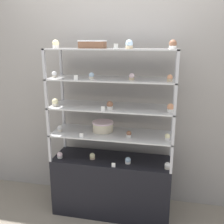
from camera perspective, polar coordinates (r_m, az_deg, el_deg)
name	(u,v)px	position (r m, az deg, el deg)	size (l,w,h in m)	color
ground_plane	(112,210)	(3.02, 0.00, -20.57)	(20.00, 20.00, 0.00)	gray
back_wall	(119,86)	(2.83, 1.49, 5.75)	(8.00, 0.05, 2.60)	gray
display_base	(112,185)	(2.85, 0.00, -15.61)	(1.19, 0.41, 0.61)	black
display_riser_lower	(112,135)	(2.61, 0.00, -5.03)	(1.19, 0.41, 0.27)	#B7B7BC
display_riser_middle	(112,108)	(2.53, 0.00, 0.78)	(1.19, 0.41, 0.27)	#B7B7BC
display_riser_upper	(112,80)	(2.47, 0.00, 6.92)	(1.19, 0.41, 0.27)	#B7B7BC
display_riser_top	(112,50)	(2.45, 0.00, 13.25)	(1.19, 0.41, 0.27)	#B7B7BC
layer_cake_centerpiece	(103,126)	(2.65, -2.00, -3.13)	(0.21, 0.21, 0.10)	beige
sheet_cake_frosted	(93,44)	(2.50, -4.26, 14.49)	(0.24, 0.14, 0.07)	brown
cupcake_0	(60,155)	(2.76, -11.28, -9.19)	(0.05, 0.05, 0.06)	white
cupcake_1	(92,156)	(2.69, -4.29, -9.56)	(0.05, 0.05, 0.06)	#CCB28C
cupcake_2	(128,160)	(2.60, 3.48, -10.49)	(0.05, 0.05, 0.06)	white
cupcake_3	(168,166)	(2.55, 11.99, -11.37)	(0.05, 0.05, 0.06)	beige
price_tag_0	(113,165)	(2.53, 0.32, -11.47)	(0.04, 0.00, 0.04)	white
cupcake_4	(60,128)	(2.70, -11.30, -3.53)	(0.05, 0.05, 0.06)	beige
cupcake_5	(129,134)	(2.50, 3.70, -4.80)	(0.05, 0.05, 0.06)	white
cupcake_6	(167,137)	(2.48, 11.95, -5.34)	(0.05, 0.05, 0.06)	white
price_tag_1	(82,136)	(2.49, -6.66, -5.11)	(0.04, 0.00, 0.04)	white
cupcake_7	(55,103)	(2.59, -12.28, 2.03)	(0.06, 0.06, 0.08)	beige
cupcake_8	(110,105)	(2.42, -0.54, 1.48)	(0.06, 0.06, 0.08)	white
cupcake_9	(171,108)	(2.38, 12.62, 0.87)	(0.06, 0.06, 0.08)	white
price_tag_2	(103,109)	(2.36, -1.99, 0.72)	(0.04, 0.00, 0.04)	white
cupcake_10	(54,74)	(2.59, -12.44, 7.99)	(0.05, 0.05, 0.06)	beige
cupcake_11	(92,76)	(2.44, -4.48, 7.86)	(0.05, 0.05, 0.06)	beige
cupcake_12	(132,77)	(2.37, 4.31, 7.67)	(0.05, 0.05, 0.06)	#CCB28C
cupcake_13	(170,78)	(2.33, 12.48, 7.22)	(0.05, 0.05, 0.06)	#CCB28C
price_tag_3	(76,78)	(2.37, -7.89, 7.42)	(0.04, 0.00, 0.04)	white
cupcake_14	(56,44)	(2.56, -12.15, 14.23)	(0.06, 0.06, 0.08)	white
cupcake_15	(129,44)	(2.33, 3.77, 14.46)	(0.06, 0.06, 0.08)	#CCB28C
cupcake_16	(173,45)	(2.29, 13.10, 14.11)	(0.06, 0.06, 0.08)	white
price_tag_4	(116,46)	(2.26, 0.84, 14.11)	(0.04, 0.00, 0.04)	white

